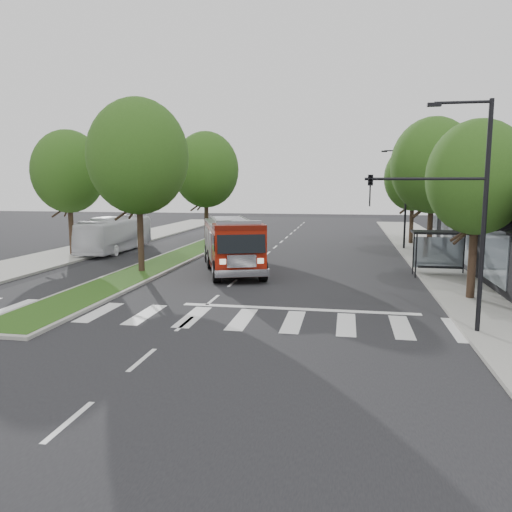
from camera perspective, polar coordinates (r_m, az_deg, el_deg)
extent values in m
plane|color=black|center=(22.88, -4.96, -5.04)|extent=(140.00, 140.00, 0.00)
cube|color=gray|center=(32.56, 21.87, -1.53)|extent=(5.00, 80.00, 0.15)
cube|color=gray|center=(37.87, -22.40, -0.28)|extent=(5.00, 80.00, 0.15)
cube|color=gray|center=(41.56, -6.40, 0.97)|extent=(3.00, 50.00, 0.14)
cube|color=#254413|center=(41.55, -6.40, 1.07)|extent=(2.60, 49.50, 0.02)
cylinder|color=black|center=(29.40, 17.83, 0.01)|extent=(0.08, 0.08, 2.50)
cylinder|color=black|center=(29.89, 23.15, -0.13)|extent=(0.08, 0.08, 2.50)
cylinder|color=black|center=(30.58, 17.54, 0.32)|extent=(0.08, 0.08, 2.50)
cylinder|color=black|center=(31.06, 22.67, 0.18)|extent=(0.08, 0.08, 2.50)
cube|color=black|center=(30.06, 20.44, 2.55)|extent=(3.20, 1.60, 0.12)
cube|color=#8C99A5|center=(30.88, 20.10, 0.37)|extent=(2.80, 0.04, 1.80)
cube|color=black|center=(30.30, 20.25, -1.21)|extent=(2.40, 0.40, 0.08)
cylinder|color=black|center=(24.35, 23.48, -0.40)|extent=(0.36, 0.36, 3.74)
ellipsoid|color=#1D3C10|center=(24.13, 23.97, 8.21)|extent=(4.40, 4.40, 5.06)
cylinder|color=black|center=(36.03, 19.24, 2.88)|extent=(0.36, 0.36, 4.40)
ellipsoid|color=#1D3C10|center=(35.93, 19.57, 9.73)|extent=(5.60, 5.60, 6.44)
cylinder|color=black|center=(45.93, 17.34, 3.72)|extent=(0.36, 0.36, 3.96)
ellipsoid|color=#1D3C10|center=(45.82, 17.55, 8.55)|extent=(5.00, 5.00, 5.75)
cylinder|color=black|center=(30.09, -13.06, 2.40)|extent=(0.36, 0.36, 4.62)
ellipsoid|color=#1D3C10|center=(30.00, -13.34, 11.01)|extent=(5.80, 5.80, 6.67)
cylinder|color=black|center=(43.26, -5.68, 4.09)|extent=(0.36, 0.36, 4.40)
ellipsoid|color=#1D3C10|center=(43.18, -5.76, 9.79)|extent=(5.60, 5.60, 6.44)
cylinder|color=black|center=(39.08, -20.36, 3.04)|extent=(0.36, 0.36, 4.18)
ellipsoid|color=#1D3C10|center=(38.98, -20.66, 9.03)|extent=(5.20, 5.20, 5.98)
cylinder|color=black|center=(18.58, 24.62, 3.71)|extent=(0.16, 0.16, 8.00)
cylinder|color=black|center=(18.55, 22.56, 15.92)|extent=(1.80, 0.10, 0.10)
cube|color=black|center=(18.38, 19.70, 15.97)|extent=(0.45, 0.20, 0.12)
cylinder|color=black|center=(18.16, 18.70, 8.35)|extent=(4.00, 0.10, 0.10)
imported|color=black|center=(17.99, 12.91, 7.31)|extent=(0.18, 0.22, 1.10)
cylinder|color=black|center=(41.74, 16.74, 6.12)|extent=(0.16, 0.16, 8.00)
cylinder|color=black|center=(41.73, 15.71, 11.52)|extent=(1.80, 0.10, 0.10)
cube|color=black|center=(41.65, 14.45, 11.50)|extent=(0.45, 0.20, 0.12)
cube|color=#520C04|center=(30.58, -2.74, -0.64)|extent=(5.66, 9.63, 0.27)
cube|color=maroon|center=(31.29, -2.93, 1.69)|extent=(4.93, 7.55, 2.20)
cube|color=maroon|center=(27.06, -1.97, 0.70)|extent=(3.25, 2.78, 2.31)
cube|color=#B2B2B7|center=(31.19, -2.95, 3.80)|extent=(4.93, 7.55, 0.13)
cylinder|color=#B2B2B7|center=(31.08, -4.77, 4.18)|extent=(2.29, 6.26, 0.11)
cylinder|color=#B2B2B7|center=(31.29, -1.14, 4.23)|extent=(2.29, 6.26, 0.11)
cube|color=silver|center=(25.98, -1.61, -1.94)|extent=(2.83, 1.31, 0.38)
cube|color=#8C99A5|center=(26.91, -1.98, 3.83)|extent=(2.41, 1.17, 0.20)
cylinder|color=black|center=(26.78, -4.56, -1.78)|extent=(0.76, 1.27, 1.21)
cylinder|color=black|center=(27.09, 0.79, -1.65)|extent=(0.76, 1.27, 1.21)
cylinder|color=black|center=(31.33, -5.22, -0.35)|extent=(0.76, 1.27, 1.21)
cylinder|color=black|center=(31.59, -0.64, -0.25)|extent=(0.76, 1.27, 1.21)
cylinder|color=black|center=(33.94, -5.52, 0.29)|extent=(0.76, 1.27, 1.21)
cylinder|color=black|center=(34.18, -1.28, 0.38)|extent=(0.76, 1.27, 1.21)
imported|color=silver|center=(40.85, -15.74, 2.43)|extent=(2.78, 9.97, 2.75)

